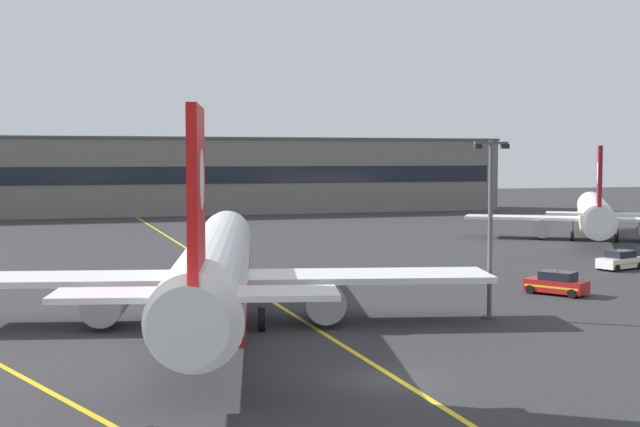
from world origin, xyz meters
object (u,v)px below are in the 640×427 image
(airliner_background, at_px, (594,214))
(service_car_fourth, at_px, (620,261))
(service_car_second, at_px, (557,284))
(airliner_foreground, at_px, (216,267))
(safety_cone_by_nose_gear, at_px, (181,281))
(apron_lamp_post, at_px, (490,225))

(airliner_background, bearing_deg, service_car_fourth, -119.91)
(airliner_background, relative_size, service_car_second, 7.46)
(airliner_foreground, height_order, service_car_fourth, airliner_foreground)
(airliner_background, bearing_deg, safety_cone_by_nose_gear, -157.58)
(apron_lamp_post, relative_size, service_car_fourth, 2.33)
(service_car_second, xyz_separation_m, service_car_fourth, (12.66, 10.30, 0.00))
(airliner_foreground, xyz_separation_m, service_car_fourth, (37.47, 14.23, -2.60))
(service_car_second, distance_m, safety_cone_by_nose_gear, 27.55)
(apron_lamp_post, distance_m, service_car_second, 11.98)
(service_car_second, bearing_deg, airliner_foreground, -171.02)
(safety_cone_by_nose_gear, bearing_deg, apron_lamp_post, -50.83)
(safety_cone_by_nose_gear, bearing_deg, airliner_foreground, -91.25)
(airliner_foreground, bearing_deg, service_car_second, 8.98)
(airliner_foreground, bearing_deg, airliner_background, 36.37)
(service_car_second, bearing_deg, apron_lamp_post, -143.07)
(airliner_background, xyz_separation_m, apron_lamp_post, (-34.76, -40.08, 2.50))
(apron_lamp_post, xyz_separation_m, service_car_second, (8.76, 6.58, -4.83))
(apron_lamp_post, bearing_deg, safety_cone_by_nose_gear, 129.17)
(apron_lamp_post, xyz_separation_m, service_car_fourth, (21.42, 16.89, -4.83))
(service_car_second, relative_size, service_car_fourth, 0.99)
(apron_lamp_post, bearing_deg, airliner_background, 49.06)
(airliner_foreground, height_order, apron_lamp_post, airliner_foreground)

